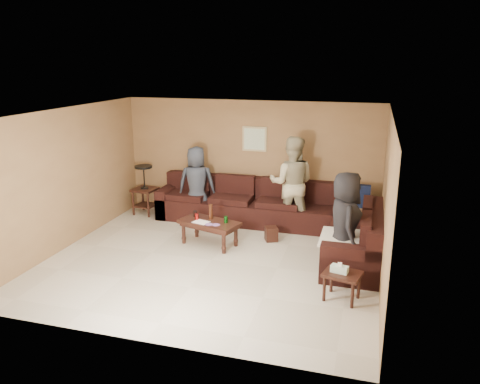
{
  "coord_description": "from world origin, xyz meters",
  "views": [
    {
      "loc": [
        2.49,
        -6.96,
        3.32
      ],
      "look_at": [
        0.25,
        0.85,
        1.0
      ],
      "focal_mm": 35.0,
      "sensor_mm": 36.0,
      "label": 1
    }
  ],
  "objects": [
    {
      "name": "room",
      "position": [
        0.0,
        0.0,
        1.66
      ],
      "size": [
        5.6,
        5.5,
        2.5
      ],
      "color": "#BEB8A1",
      "rests_on": "ground"
    },
    {
      "name": "sectional_sofa",
      "position": [
        0.81,
        1.52,
        0.33
      ],
      "size": [
        4.65,
        2.9,
        0.97
      ],
      "color": "black",
      "rests_on": "ground"
    },
    {
      "name": "coffee_table",
      "position": [
        -0.28,
        0.65,
        0.39
      ],
      "size": [
        1.2,
        0.83,
        0.74
      ],
      "rotation": [
        0.0,
        0.0,
        -0.28
      ],
      "color": "black",
      "rests_on": "ground"
    },
    {
      "name": "end_table_left",
      "position": [
        -2.25,
        1.97,
        0.57
      ],
      "size": [
        0.52,
        0.52,
        1.09
      ],
      "rotation": [
        0.0,
        0.0,
        -0.1
      ],
      "color": "black",
      "rests_on": "ground"
    },
    {
      "name": "side_table_right",
      "position": [
        2.21,
        -0.78,
        0.37
      ],
      "size": [
        0.59,
        0.52,
        0.56
      ],
      "rotation": [
        0.0,
        0.0,
        -0.23
      ],
      "color": "black",
      "rests_on": "ground"
    },
    {
      "name": "waste_bin",
      "position": [
        0.78,
        1.16,
        0.13
      ],
      "size": [
        0.3,
        0.3,
        0.27
      ],
      "primitive_type": "cube",
      "rotation": [
        0.0,
        0.0,
        0.43
      ],
      "color": "black",
      "rests_on": "ground"
    },
    {
      "name": "wall_art",
      "position": [
        0.1,
        2.48,
        1.7
      ],
      "size": [
        0.52,
        0.04,
        0.52
      ],
      "color": "tan",
      "rests_on": "ground"
    },
    {
      "name": "person_left",
      "position": [
        -1.0,
        1.91,
        0.79
      ],
      "size": [
        0.89,
        0.71,
        1.59
      ],
      "primitive_type": "imported",
      "rotation": [
        0.0,
        0.0,
        3.43
      ],
      "color": "#2D333E",
      "rests_on": "ground"
    },
    {
      "name": "person_middle",
      "position": [
        1.0,
        1.94,
        0.94
      ],
      "size": [
        0.97,
        0.79,
        1.88
      ],
      "primitive_type": "imported",
      "rotation": [
        0.0,
        0.0,
        3.23
      ],
      "color": "tan",
      "rests_on": "ground"
    },
    {
      "name": "person_right",
      "position": [
        2.17,
        0.15,
        0.83
      ],
      "size": [
        0.71,
        0.91,
        1.66
      ],
      "primitive_type": "imported",
      "rotation": [
        0.0,
        0.0,
        1.81
      ],
      "color": "black",
      "rests_on": "ground"
    }
  ]
}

